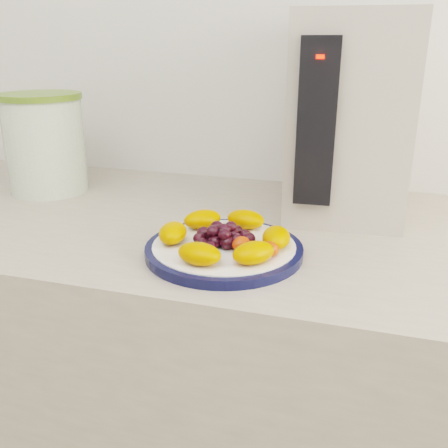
% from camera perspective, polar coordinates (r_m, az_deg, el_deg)
% --- Properties ---
extents(counter, '(3.50, 0.60, 0.90)m').
position_cam_1_polar(counter, '(1.16, -3.58, -20.72)').
color(counter, '#ADA18F').
rests_on(counter, floor).
extents(cabinet_face, '(3.48, 0.58, 0.84)m').
position_cam_1_polar(cabinet_face, '(1.18, -3.55, -21.82)').
color(cabinet_face, '#7A684A').
rests_on(cabinet_face, floor).
extents(plate_rim, '(0.24, 0.24, 0.01)m').
position_cam_1_polar(plate_rim, '(0.77, 0.00, -2.98)').
color(plate_rim, '#0C1134').
rests_on(plate_rim, counter).
extents(plate_face, '(0.22, 0.22, 0.02)m').
position_cam_1_polar(plate_face, '(0.77, 0.00, -2.91)').
color(plate_face, white).
rests_on(plate_face, counter).
extents(canister, '(0.21, 0.21, 0.20)m').
position_cam_1_polar(canister, '(1.14, -19.73, 8.36)').
color(canister, '#336111').
rests_on(canister, counter).
extents(canister_lid, '(0.22, 0.22, 0.01)m').
position_cam_1_polar(canister_lid, '(1.12, -20.37, 13.55)').
color(canister_lid, '#5B7729').
rests_on(canister_lid, canister).
extents(appliance_body, '(0.22, 0.30, 0.36)m').
position_cam_1_polar(appliance_body, '(0.97, 14.09, 11.95)').
color(appliance_body, '#B1A79A').
rests_on(appliance_body, counter).
extents(appliance_panel, '(0.06, 0.02, 0.27)m').
position_cam_1_polar(appliance_panel, '(0.83, 10.52, 11.19)').
color(appliance_panel, black).
rests_on(appliance_panel, appliance_body).
extents(appliance_led, '(0.01, 0.01, 0.01)m').
position_cam_1_polar(appliance_led, '(0.81, 10.95, 18.26)').
color(appliance_led, '#FF0C05').
rests_on(appliance_led, appliance_panel).
extents(fruit_plate, '(0.21, 0.21, 0.03)m').
position_cam_1_polar(fruit_plate, '(0.75, 0.33, -1.42)').
color(fruit_plate, '#CE6700').
rests_on(fruit_plate, plate_face).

